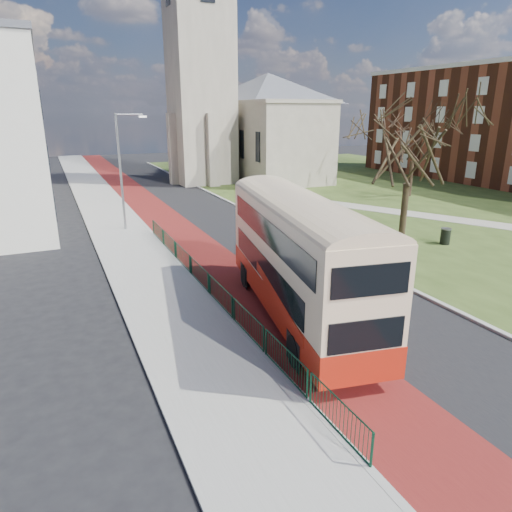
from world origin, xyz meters
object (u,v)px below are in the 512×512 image
streetlamp (122,166)px  litter_bin (445,236)px  bus (298,253)px  winter_tree_far (415,133)px  winter_tree_near (412,133)px

streetlamp → litter_bin: streetlamp is taller
bus → winter_tree_far: (24.27, 20.16, 3.38)m
winter_tree_far → litter_bin: size_ratio=8.50×
streetlamp → litter_bin: size_ratio=7.64×
winter_tree_near → bus: bearing=-149.0°
bus → winter_tree_near: (11.79, 7.10, 4.11)m
streetlamp → winter_tree_far: winter_tree_far is taller
bus → winter_tree_near: winter_tree_near is taller
bus → winter_tree_far: size_ratio=1.36×
streetlamp → bus: bearing=-77.4°
winter_tree_far → litter_bin: bearing=-125.0°
streetlamp → winter_tree_near: 19.20m
winter_tree_near → litter_bin: bearing=-33.6°
winter_tree_near → litter_bin: 6.93m
streetlamp → litter_bin: 22.14m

